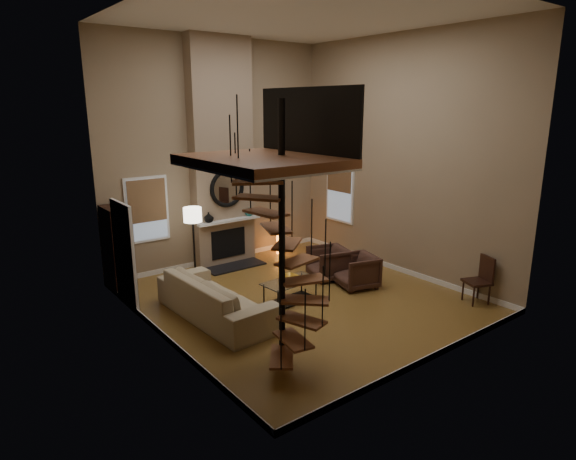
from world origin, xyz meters
TOP-DOWN VIEW (x-y plane):
  - ground at (0.00, 0.00)m, footprint 6.00×6.50m
  - back_wall at (0.00, 3.25)m, footprint 6.00×0.02m
  - front_wall at (0.00, -3.25)m, footprint 6.00×0.02m
  - left_wall at (-3.00, 0.00)m, footprint 0.02×6.50m
  - right_wall at (3.00, 0.00)m, footprint 0.02×6.50m
  - ceiling at (0.00, 0.00)m, footprint 6.00×6.50m
  - baseboard_back at (0.00, 3.24)m, footprint 6.00×0.02m
  - baseboard_front at (0.00, -3.24)m, footprint 6.00×0.02m
  - baseboard_left at (-2.99, 0.00)m, footprint 0.02×6.50m
  - baseboard_right at (2.99, 0.00)m, footprint 0.02×6.50m
  - chimney_breast at (0.00, 3.06)m, footprint 1.60×0.38m
  - hearth at (0.00, 2.57)m, footprint 1.50×0.60m
  - firebox at (0.00, 2.86)m, footprint 0.95×0.02m
  - mantel at (0.00, 2.78)m, footprint 1.70×0.18m
  - mirror_frame at (0.00, 2.84)m, footprint 0.94×0.10m
  - mirror_disc at (0.00, 2.85)m, footprint 0.80×0.01m
  - vase_left at (-0.55, 2.82)m, footprint 0.24×0.24m
  - vase_right at (0.60, 2.82)m, footprint 0.20×0.20m
  - window_back at (-1.90, 3.22)m, footprint 1.02×0.06m
  - window_right at (2.97, 2.00)m, footprint 0.06×1.02m
  - entry_door at (-2.95, 1.80)m, footprint 0.10×1.05m
  - loft at (-2.04, -1.80)m, footprint 1.70×2.20m
  - spiral_stair at (-1.78, -1.79)m, footprint 1.47×1.47m
  - hutch at (-2.82, 2.77)m, footprint 0.38×0.81m
  - sofa at (-1.83, 0.28)m, footprint 1.22×2.82m
  - armchair_near at (1.39, 0.56)m, footprint 1.04×1.02m
  - armchair_far at (1.52, -0.23)m, footprint 1.02×1.00m
  - coffee_table at (-0.25, -0.00)m, footprint 1.21×0.67m
  - bowl at (-0.25, 0.05)m, footprint 0.39×0.39m
  - book at (0.10, -0.15)m, footprint 0.27×0.31m
  - floor_lamp at (-1.22, 2.32)m, footprint 0.41×0.41m
  - accent_lamp at (1.55, 2.82)m, footprint 0.14×0.14m
  - side_chair at (2.82, -2.37)m, footprint 0.61×0.61m

SIDE VIEW (x-z plane):
  - ground at x=0.00m, z-range -0.01..0.00m
  - hearth at x=0.00m, z-range 0.00..0.04m
  - baseboard_back at x=0.00m, z-range 0.00..0.12m
  - baseboard_front at x=0.00m, z-range 0.00..0.12m
  - baseboard_left at x=-2.99m, z-range 0.00..0.12m
  - baseboard_right at x=2.99m, z-range 0.00..0.12m
  - accent_lamp at x=1.55m, z-range 0.01..0.49m
  - coffee_table at x=-0.25m, z-range 0.06..0.51m
  - armchair_near at x=1.39m, z-range -0.03..0.74m
  - armchair_far at x=1.52m, z-range -0.03..0.73m
  - sofa at x=-1.83m, z-range -0.01..0.80m
  - book at x=0.10m, z-range 0.45..0.48m
  - bowl at x=-0.25m, z-range 0.45..0.55m
  - side_chair at x=2.82m, z-range 0.03..1.02m
  - firebox at x=0.00m, z-range 0.19..0.91m
  - hutch at x=-2.82m, z-range 0.05..1.85m
  - entry_door at x=-2.95m, z-range -0.03..2.13m
  - mantel at x=0.00m, z-range 1.12..1.18m
  - vase_right at x=0.60m, z-range 1.18..1.39m
  - vase_left at x=-0.55m, z-range 1.18..1.43m
  - floor_lamp at x=-1.22m, z-range 0.56..2.27m
  - window_back at x=-1.90m, z-range 0.86..2.38m
  - window_right at x=2.97m, z-range 0.87..2.39m
  - spiral_stair at x=-1.78m, z-range -0.25..3.81m
  - mirror_frame at x=0.00m, z-range 1.48..2.42m
  - mirror_disc at x=0.00m, z-range 1.55..2.35m
  - back_wall at x=0.00m, z-range 0.00..5.50m
  - front_wall at x=0.00m, z-range 0.00..5.50m
  - left_wall at x=-3.00m, z-range 0.00..5.50m
  - right_wall at x=3.00m, z-range 0.00..5.50m
  - chimney_breast at x=0.00m, z-range 0.00..5.50m
  - loft at x=-2.04m, z-range 2.69..3.78m
  - ceiling at x=0.00m, z-range 5.49..5.50m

